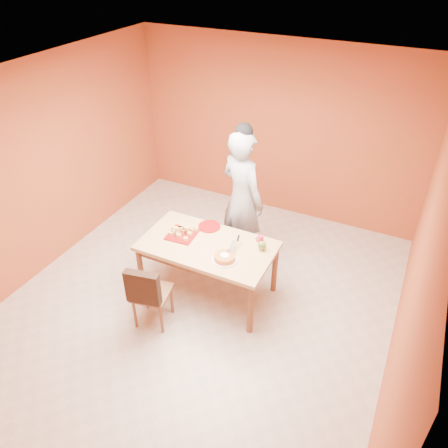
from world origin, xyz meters
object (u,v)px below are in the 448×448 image
at_px(dining_chair, 151,292).
at_px(pastry_platter, 182,235).
at_px(sponge_cake, 225,257).
at_px(person, 242,199).
at_px(magenta_glass, 261,239).
at_px(egg_ornament, 262,246).
at_px(dining_table, 208,251).
at_px(red_dinner_plate, 209,226).
at_px(checker_tin, 259,239).

height_order(dining_chair, pastry_platter, dining_chair).
height_order(dining_chair, sponge_cake, dining_chair).
xyz_separation_m(dining_chair, person, (0.43, 1.57, 0.50)).
bearing_deg(person, magenta_glass, 156.18).
bearing_deg(egg_ornament, pastry_platter, -179.92).
relative_size(dining_table, pastry_platter, 4.79).
bearing_deg(red_dinner_plate, dining_chair, -100.94).
xyz_separation_m(dining_chair, pastry_platter, (-0.01, 0.76, 0.31)).
distance_m(red_dinner_plate, checker_tin, 0.67).
height_order(person, red_dinner_plate, person).
relative_size(red_dinner_plate, sponge_cake, 1.14).
bearing_deg(sponge_cake, magenta_glass, 63.10).
xyz_separation_m(sponge_cake, magenta_glass, (0.24, 0.48, 0.01)).
bearing_deg(person, pastry_platter, 84.66).
relative_size(dining_table, sponge_cake, 6.49).
bearing_deg(egg_ornament, checker_tin, 112.47).
bearing_deg(person, sponge_cake, 126.93).
relative_size(person, checker_tin, 21.76).
bearing_deg(person, dining_chair, 98.30).
distance_m(pastry_platter, checker_tin, 0.95).
distance_m(dining_chair, sponge_cake, 0.94).
bearing_deg(egg_ornament, dining_chair, -145.68).
bearing_deg(magenta_glass, sponge_cake, -116.90).
distance_m(sponge_cake, egg_ornament, 0.47).
bearing_deg(red_dinner_plate, checker_tin, 1.28).
bearing_deg(egg_ornament, person, 121.18).
bearing_deg(egg_ornament, dining_table, -172.60).
bearing_deg(magenta_glass, dining_chair, -131.31).
xyz_separation_m(dining_table, person, (0.08, 0.83, 0.30)).
relative_size(pastry_platter, egg_ornament, 2.70).
xyz_separation_m(pastry_platter, checker_tin, (0.89, 0.32, 0.00)).
distance_m(dining_table, pastry_platter, 0.38).
xyz_separation_m(dining_table, magenta_glass, (0.56, 0.31, 0.14)).
xyz_separation_m(red_dinner_plate, sponge_cake, (0.46, -0.51, 0.03)).
height_order(person, checker_tin, person).
bearing_deg(red_dinner_plate, magenta_glass, -2.27).
bearing_deg(sponge_cake, dining_chair, -140.20).
xyz_separation_m(pastry_platter, magenta_glass, (0.93, 0.28, 0.04)).
xyz_separation_m(person, sponge_cake, (0.23, -1.01, -0.16)).
relative_size(egg_ornament, magenta_glass, 1.22).
distance_m(red_dinner_plate, sponge_cake, 0.69).
bearing_deg(checker_tin, dining_chair, -129.00).
height_order(dining_chair, egg_ornament, dining_chair).
height_order(dining_chair, checker_tin, dining_chair).
distance_m(magenta_glass, checker_tin, 0.07).
bearing_deg(dining_chair, dining_table, 53.23).
xyz_separation_m(pastry_platter, red_dinner_plate, (0.22, 0.31, -0.00)).
xyz_separation_m(dining_table, checker_tin, (0.52, 0.35, 0.11)).
bearing_deg(sponge_cake, checker_tin, 68.44).
height_order(pastry_platter, checker_tin, checker_tin).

